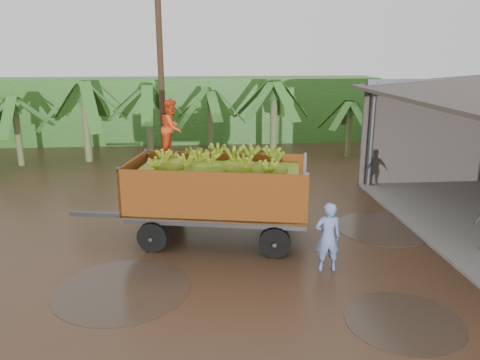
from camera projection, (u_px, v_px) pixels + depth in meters
name	position (u px, v px, depth m)	size (l,w,h in m)	color
ground	(247.00, 253.00, 12.34)	(100.00, 100.00, 0.00)	black
hedge_north	(185.00, 109.00, 27.03)	(22.00, 3.00, 3.60)	#2D661E
banana_trailer	(217.00, 189.00, 12.85)	(6.87, 3.27, 3.85)	#A55517
man_blue	(328.00, 237.00, 11.15)	(0.63, 0.41, 1.72)	#6882BE
utility_pole	(161.00, 76.00, 18.21)	(1.20, 0.24, 8.23)	#47301E
banana_plants	(90.00, 139.00, 18.20)	(24.41, 20.43, 4.31)	#2D661E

